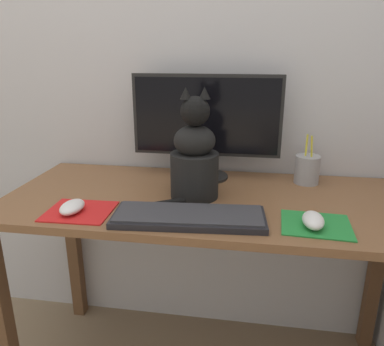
{
  "coord_description": "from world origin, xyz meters",
  "views": [
    {
      "loc": [
        0.12,
        -1.16,
        1.21
      ],
      "look_at": [
        -0.05,
        -0.09,
        0.85
      ],
      "focal_mm": 35.0,
      "sensor_mm": 36.0,
      "label": 1
    }
  ],
  "objects_px": {
    "monitor": "(206,122)",
    "cat": "(195,158)",
    "pen_cup": "(307,169)",
    "computer_mouse_right": "(313,220)",
    "computer_mouse_left": "(72,207)",
    "keyboard": "(189,216)"
  },
  "relations": [
    {
      "from": "monitor",
      "to": "cat",
      "type": "height_order",
      "value": "monitor"
    },
    {
      "from": "computer_mouse_left",
      "to": "cat",
      "type": "height_order",
      "value": "cat"
    },
    {
      "from": "monitor",
      "to": "pen_cup",
      "type": "bearing_deg",
      "value": -0.34
    },
    {
      "from": "keyboard",
      "to": "cat",
      "type": "distance_m",
      "value": 0.23
    },
    {
      "from": "monitor",
      "to": "pen_cup",
      "type": "relative_size",
      "value": 3.03
    },
    {
      "from": "keyboard",
      "to": "computer_mouse_left",
      "type": "bearing_deg",
      "value": 176.77
    },
    {
      "from": "monitor",
      "to": "computer_mouse_left",
      "type": "xyz_separation_m",
      "value": [
        -0.35,
        -0.39,
        -0.2
      ]
    },
    {
      "from": "monitor",
      "to": "computer_mouse_right",
      "type": "relative_size",
      "value": 5.45
    },
    {
      "from": "monitor",
      "to": "keyboard",
      "type": "relative_size",
      "value": 1.22
    },
    {
      "from": "keyboard",
      "to": "computer_mouse_left",
      "type": "distance_m",
      "value": 0.35
    },
    {
      "from": "computer_mouse_right",
      "to": "pen_cup",
      "type": "height_order",
      "value": "pen_cup"
    },
    {
      "from": "keyboard",
      "to": "monitor",
      "type": "bearing_deg",
      "value": 85.45
    },
    {
      "from": "computer_mouse_left",
      "to": "pen_cup",
      "type": "distance_m",
      "value": 0.83
    },
    {
      "from": "computer_mouse_left",
      "to": "cat",
      "type": "distance_m",
      "value": 0.41
    },
    {
      "from": "computer_mouse_left",
      "to": "computer_mouse_right",
      "type": "height_order",
      "value": "computer_mouse_right"
    },
    {
      "from": "computer_mouse_right",
      "to": "cat",
      "type": "distance_m",
      "value": 0.42
    },
    {
      "from": "monitor",
      "to": "computer_mouse_right",
      "type": "height_order",
      "value": "monitor"
    },
    {
      "from": "pen_cup",
      "to": "monitor",
      "type": "bearing_deg",
      "value": 179.66
    },
    {
      "from": "monitor",
      "to": "computer_mouse_left",
      "type": "relative_size",
      "value": 5.3
    },
    {
      "from": "computer_mouse_left",
      "to": "cat",
      "type": "xyz_separation_m",
      "value": [
        0.34,
        0.2,
        0.11
      ]
    },
    {
      "from": "keyboard",
      "to": "pen_cup",
      "type": "distance_m",
      "value": 0.54
    },
    {
      "from": "computer_mouse_left",
      "to": "keyboard",
      "type": "bearing_deg",
      "value": 1.21
    }
  ]
}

